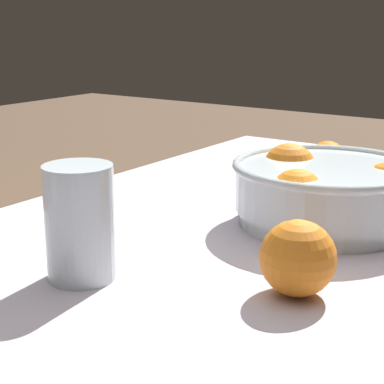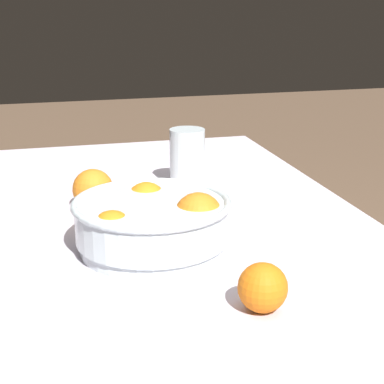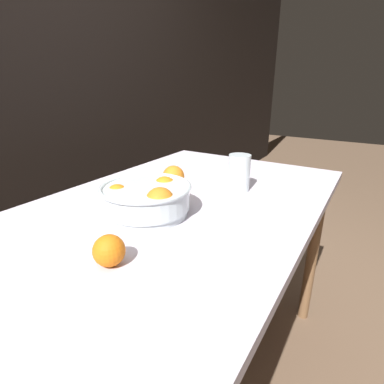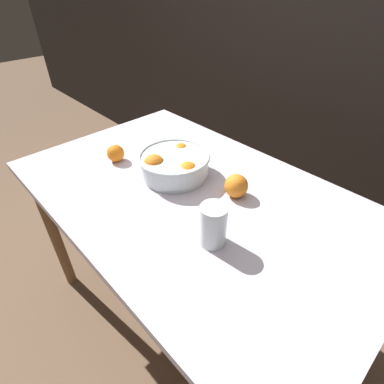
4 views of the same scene
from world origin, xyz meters
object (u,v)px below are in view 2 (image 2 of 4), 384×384
at_px(juice_glass, 187,160).
at_px(orange_loose_front, 263,288).
at_px(orange_loose_near_bowl, 93,189).
at_px(fruit_bowl, 153,222).

xyz_separation_m(juice_glass, orange_loose_front, (-0.58, 0.04, -0.03)).
bearing_deg(orange_loose_near_bowl, fruit_bowl, -162.83).
relative_size(fruit_bowl, orange_loose_near_bowl, 3.26).
relative_size(fruit_bowl, orange_loose_front, 3.84).
distance_m(juice_glass, orange_loose_near_bowl, 0.24).
xyz_separation_m(juice_glass, orange_loose_near_bowl, (-0.10, 0.22, -0.02)).
relative_size(fruit_bowl, juice_glass, 2.04).
distance_m(fruit_bowl, juice_glass, 0.37).
xyz_separation_m(orange_loose_near_bowl, orange_loose_front, (-0.49, -0.18, -0.01)).
xyz_separation_m(fruit_bowl, juice_glass, (0.34, -0.14, 0.01)).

